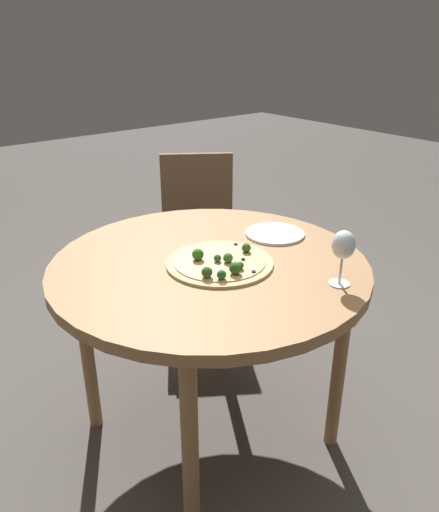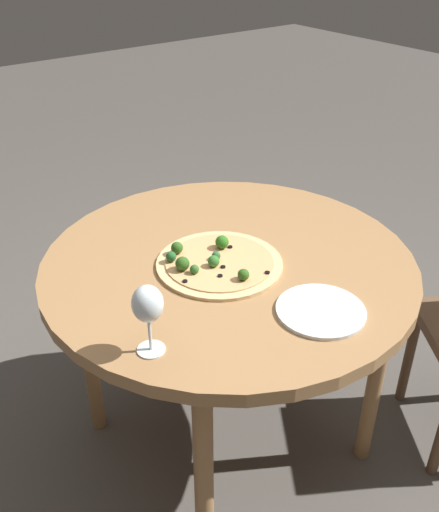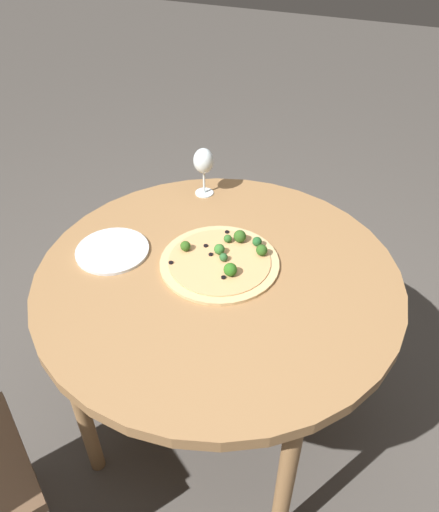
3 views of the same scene
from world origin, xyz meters
name	(u,v)px [view 3 (image 3 of 3)]	position (x,y,z in m)	size (l,w,h in m)	color
ground_plane	(218,418)	(0.00, 0.00, 0.00)	(12.00, 12.00, 0.00)	#4C4742
dining_table	(218,291)	(0.00, 0.00, 0.69)	(1.08, 1.08, 0.76)	olive
pizza	(221,260)	(0.01, -0.05, 0.77)	(0.36, 0.36, 0.05)	tan
wine_glass	(204,162)	(0.21, -0.39, 0.89)	(0.07, 0.07, 0.18)	silver
plate_near	(112,250)	(0.34, 0.03, 0.77)	(0.23, 0.23, 0.01)	silver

